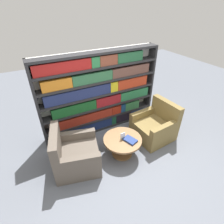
{
  "coord_description": "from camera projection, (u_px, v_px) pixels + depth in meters",
  "views": [
    {
      "loc": [
        -1.45,
        -1.9,
        2.79
      ],
      "look_at": [
        -0.02,
        0.8,
        0.8
      ],
      "focal_mm": 28.0,
      "sensor_mm": 36.0,
      "label": 1
    }
  ],
  "objects": [
    {
      "name": "armchair_left",
      "position": [
        75.0,
        155.0,
        3.32
      ],
      "size": [
        0.99,
        0.98,
        0.87
      ],
      "rotation": [
        0.0,
        0.0,
        1.32
      ],
      "color": "brown",
      "rests_on": "ground_plane"
    },
    {
      "name": "ground_plane",
      "position": [
        132.0,
        164.0,
        3.49
      ],
      "size": [
        14.0,
        14.0,
        0.0
      ],
      "primitive_type": "plane",
      "color": "slate"
    },
    {
      "name": "coffee_table",
      "position": [
        122.0,
        143.0,
        3.58
      ],
      "size": [
        0.78,
        0.78,
        0.42
      ],
      "color": "brown",
      "rests_on": "ground_plane"
    },
    {
      "name": "stray_book",
      "position": [
        130.0,
        140.0,
        3.45
      ],
      "size": [
        0.25,
        0.3,
        0.04
      ],
      "color": "navy",
      "rests_on": "coffee_table"
    },
    {
      "name": "armchair_right",
      "position": [
        155.0,
        126.0,
        4.07
      ],
      "size": [
        0.87,
        0.86,
        0.87
      ],
      "rotation": [
        0.0,
        0.0,
        -1.5
      ],
      "color": "olive",
      "rests_on": "ground_plane"
    },
    {
      "name": "bookshelf",
      "position": [
        100.0,
        93.0,
        4.03
      ],
      "size": [
        2.81,
        0.3,
        1.91
      ],
      "color": "silver",
      "rests_on": "ground_plane"
    },
    {
      "name": "table_sign",
      "position": [
        123.0,
        136.0,
        3.48
      ],
      "size": [
        0.1,
        0.06,
        0.15
      ],
      "color": "black",
      "rests_on": "coffee_table"
    }
  ]
}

